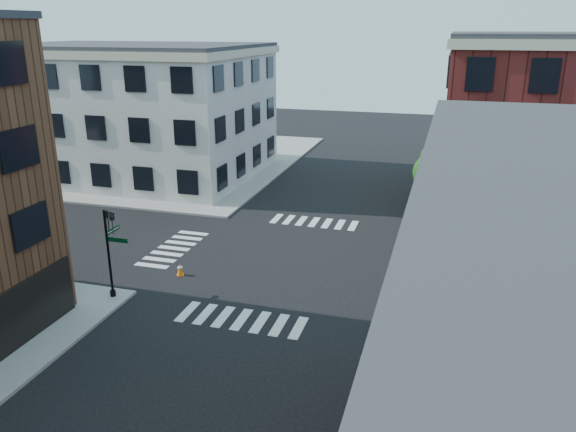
% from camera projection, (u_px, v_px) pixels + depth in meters
% --- Properties ---
extents(ground, '(120.00, 120.00, 0.00)m').
position_uv_depth(ground, '(285.00, 261.00, 31.99)').
color(ground, black).
rests_on(ground, ground).
extents(sidewalk_nw, '(30.00, 30.00, 0.15)m').
position_uv_depth(sidewalk_nw, '(145.00, 158.00, 56.62)').
color(sidewalk_nw, gray).
rests_on(sidewalk_nw, ground).
extents(building_nw, '(22.00, 16.00, 11.00)m').
position_uv_depth(building_nw, '(131.00, 112.00, 49.81)').
color(building_nw, beige).
rests_on(building_nw, ground).
extents(tree_near, '(2.69, 2.69, 4.49)m').
position_uv_depth(tree_near, '(433.00, 175.00, 38.04)').
color(tree_near, black).
rests_on(tree_near, ground).
extents(tree_far, '(2.43, 2.43, 4.07)m').
position_uv_depth(tree_far, '(437.00, 160.00, 43.59)').
color(tree_far, black).
rests_on(tree_far, ground).
extents(signal_pole, '(1.29, 1.24, 4.60)m').
position_uv_depth(signal_pole, '(110.00, 244.00, 26.78)').
color(signal_pole, black).
rests_on(signal_pole, ground).
extents(box_truck, '(7.68, 2.60, 3.43)m').
position_uv_depth(box_truck, '(551.00, 293.00, 24.25)').
color(box_truck, white).
rests_on(box_truck, ground).
extents(traffic_cone, '(0.49, 0.49, 0.68)m').
position_uv_depth(traffic_cone, '(180.00, 269.00, 30.11)').
color(traffic_cone, orange).
rests_on(traffic_cone, ground).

